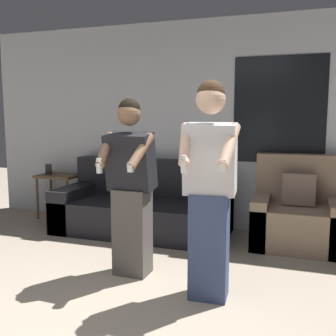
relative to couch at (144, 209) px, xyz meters
The scene contains 6 objects.
wall_back 1.27m from the couch, 45.35° to the left, with size 6.01×0.07×2.70m.
couch is the anchor object (origin of this frame).
armchair 1.87m from the couch, ahead, with size 0.99×0.81×1.03m.
side_table 1.47m from the couch, behind, with size 0.58×0.41×0.79m.
person_left 1.47m from the couch, 72.70° to the right, with size 0.49×0.49×1.64m.
person_right 2.06m from the couch, 52.44° to the right, with size 0.47×0.49×1.75m.
Camera 1 is at (1.39, -2.00, 1.49)m, focal length 42.00 mm.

